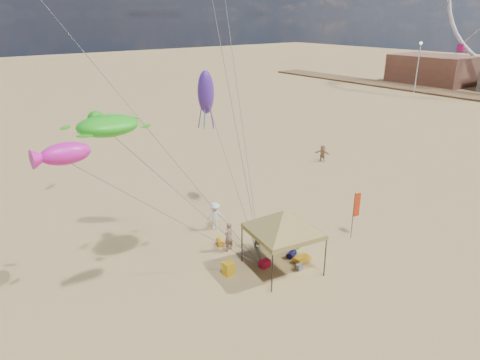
{
  "coord_description": "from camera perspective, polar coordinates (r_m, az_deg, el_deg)",
  "views": [
    {
      "loc": [
        -13.38,
        -14.29,
        12.36
      ],
      "look_at": [
        0.0,
        3.0,
        4.0
      ],
      "focal_mm": 32.47,
      "sensor_mm": 36.0,
      "label": 1
    }
  ],
  "objects": [
    {
      "name": "building_north",
      "position": [
        92.29,
        23.94,
        13.14
      ],
      "size": [
        10.0,
        14.0,
        5.2
      ],
      "primitive_type": "cube",
      "color": "#8C5947",
      "rests_on": "ground"
    },
    {
      "name": "person_near_c",
      "position": [
        26.54,
        -3.34,
        -4.74
      ],
      "size": [
        1.3,
        1.04,
        1.76
      ],
      "primitive_type": "imported",
      "rotation": [
        0.0,
        0.0,
        2.75
      ],
      "color": "white",
      "rests_on": "ground"
    },
    {
      "name": "chair_green",
      "position": [
        24.82,
        7.09,
        -8.18
      ],
      "size": [
        0.5,
        0.5,
        0.7
      ],
      "primitive_type": "cube",
      "color": "#267D16",
      "rests_on": "ground"
    },
    {
      "name": "beach_cart",
      "position": [
        23.7,
        8.19,
        -10.19
      ],
      "size": [
        0.9,
        0.5,
        0.24
      ],
      "primitive_type": "cube",
      "color": "gold",
      "rests_on": "ground"
    },
    {
      "name": "crate_grey",
      "position": [
        23.07,
        7.8,
        -11.28
      ],
      "size": [
        0.34,
        0.3,
        0.28
      ],
      "primitive_type": "cube",
      "color": "gray",
      "rests_on": "ground"
    },
    {
      "name": "ground",
      "position": [
        23.15,
        4.64,
        -11.42
      ],
      "size": [
        280.0,
        280.0,
        0.0
      ],
      "primitive_type": "plane",
      "color": "tan",
      "rests_on": "ground"
    },
    {
      "name": "fish_kite",
      "position": [
        17.47,
        -21.92,
        3.24
      ],
      "size": [
        2.01,
        1.24,
        0.84
      ],
      "primitive_type": "ellipsoid",
      "rotation": [
        0.0,
        0.0,
        0.16
      ],
      "color": "#EC1DB2",
      "rests_on": "ground"
    },
    {
      "name": "feather_flag",
      "position": [
        25.91,
        14.99,
        -3.53
      ],
      "size": [
        0.44,
        0.13,
        2.9
      ],
      "color": "black",
      "rests_on": "ground"
    },
    {
      "name": "cooler_blue",
      "position": [
        26.74,
        6.16,
        -6.28
      ],
      "size": [
        0.54,
        0.38,
        0.38
      ],
      "primitive_type": "cube",
      "color": "#1421A5",
      "rests_on": "ground"
    },
    {
      "name": "person_near_b",
      "position": [
        24.69,
        2.71,
        -6.91
      ],
      "size": [
        0.96,
        0.83,
        1.68
      ],
      "primitive_type": "imported",
      "rotation": [
        0.0,
        0.0,
        0.27
      ],
      "color": "#3E4B55",
      "rests_on": "ground"
    },
    {
      "name": "chair_yellow",
      "position": [
        22.38,
        -1.54,
        -11.54
      ],
      "size": [
        0.5,
        0.5,
        0.7
      ],
      "primitive_type": "cube",
      "color": "yellow",
      "rests_on": "ground"
    },
    {
      "name": "cooler_red",
      "position": [
        23.09,
        3.26,
        -10.91
      ],
      "size": [
        0.54,
        0.38,
        0.38
      ],
      "primitive_type": "cube",
      "color": "red",
      "rests_on": "ground"
    },
    {
      "name": "turtle_kite",
      "position": [
        19.92,
        -16.97,
        6.86
      ],
      "size": [
        3.23,
        2.85,
        0.91
      ],
      "primitive_type": "ellipsoid",
      "rotation": [
        0.0,
        0.0,
        -0.28
      ],
      "color": "#2DCE20",
      "rests_on": "ground"
    },
    {
      "name": "lamp_north",
      "position": [
        79.66,
        22.43,
        14.5
      ],
      "size": [
        0.5,
        0.5,
        8.25
      ],
      "color": "silver",
      "rests_on": "ground"
    },
    {
      "name": "bag_navy",
      "position": [
        24.05,
        6.78,
        -9.66
      ],
      "size": [
        0.69,
        0.54,
        0.36
      ],
      "primitive_type": "cylinder",
      "rotation": [
        0.0,
        1.57,
        0.35
      ],
      "color": "#0F0E3E",
      "rests_on": "ground"
    },
    {
      "name": "canopy_tent",
      "position": [
        21.6,
        5.79,
        -4.31
      ],
      "size": [
        6.11,
        6.11,
        3.83
      ],
      "color": "black",
      "rests_on": "ground"
    },
    {
      "name": "person_near_a",
      "position": [
        24.16,
        -1.52,
        -7.44
      ],
      "size": [
        0.72,
        0.56,
        1.76
      ],
      "primitive_type": "imported",
      "rotation": [
        0.0,
        0.0,
        3.37
      ],
      "color": "#A5795E",
      "rests_on": "ground"
    },
    {
      "name": "bag_orange",
      "position": [
        25.07,
        -2.67,
        -8.16
      ],
      "size": [
        0.54,
        0.69,
        0.36
      ],
      "primitive_type": "cylinder",
      "rotation": [
        0.0,
        1.57,
        1.22
      ],
      "color": "orange",
      "rests_on": "ground"
    },
    {
      "name": "squid_kite",
      "position": [
        26.03,
        -4.51,
        11.44
      ],
      "size": [
        1.29,
        1.29,
        2.53
      ],
      "primitive_type": "ellipsoid",
      "rotation": [
        0.0,
        0.0,
        0.43
      ],
      "color": "#5229A4",
      "rests_on": "ground"
    },
    {
      "name": "person_far_c",
      "position": [
        39.43,
        10.78,
        3.45
      ],
      "size": [
        1.01,
        1.47,
        1.53
      ],
      "primitive_type": "imported",
      "rotation": [
        0.0,
        0.0,
        5.15
      ],
      "color": "tan",
      "rests_on": "ground"
    }
  ]
}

